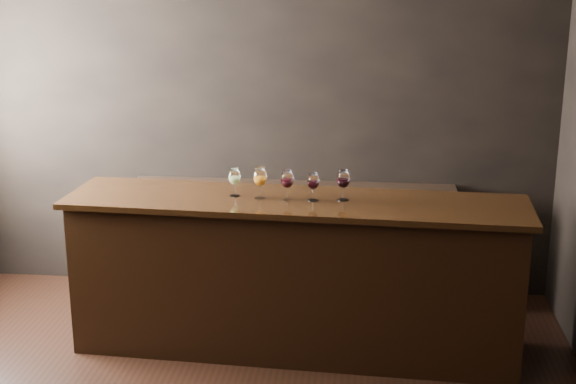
# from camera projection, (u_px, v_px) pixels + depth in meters

# --- Properties ---
(room_shell) EXTENTS (5.02, 4.52, 2.81)m
(room_shell) POSITION_uv_depth(u_px,v_px,m) (143.00, 124.00, 4.41)
(room_shell) COLOR black
(room_shell) RESTS_ON ground
(bar_counter) EXTENTS (3.10, 0.82, 1.07)m
(bar_counter) POSITION_uv_depth(u_px,v_px,m) (295.00, 278.00, 5.62)
(bar_counter) COLOR black
(bar_counter) RESTS_ON ground
(bar_top) EXTENTS (3.20, 0.90, 0.04)m
(bar_top) POSITION_uv_depth(u_px,v_px,m) (295.00, 202.00, 5.47)
(bar_top) COLOR black
(bar_top) RESTS_ON bar_counter
(back_bar_shelf) EXTENTS (2.62, 0.40, 0.94)m
(back_bar_shelf) POSITION_uv_depth(u_px,v_px,m) (291.00, 242.00, 6.55)
(back_bar_shelf) COLOR black
(back_bar_shelf) RESTS_ON ground
(glass_white) EXTENTS (0.08, 0.08, 0.20)m
(glass_white) POSITION_uv_depth(u_px,v_px,m) (234.00, 177.00, 5.50)
(glass_white) COLOR white
(glass_white) RESTS_ON bar_top
(glass_amber) EXTENTS (0.09, 0.09, 0.22)m
(glass_amber) POSITION_uv_depth(u_px,v_px,m) (260.00, 178.00, 5.44)
(glass_amber) COLOR white
(glass_amber) RESTS_ON bar_top
(glass_red_a) EXTENTS (0.09, 0.09, 0.21)m
(glass_red_a) POSITION_uv_depth(u_px,v_px,m) (287.00, 180.00, 5.41)
(glass_red_a) COLOR white
(glass_red_a) RESTS_ON bar_top
(glass_red_b) EXTENTS (0.08, 0.08, 0.20)m
(glass_red_b) POSITION_uv_depth(u_px,v_px,m) (313.00, 182.00, 5.39)
(glass_red_b) COLOR white
(glass_red_b) RESTS_ON bar_top
(glass_red_c) EXTENTS (0.09, 0.09, 0.21)m
(glass_red_c) POSITION_uv_depth(u_px,v_px,m) (343.00, 180.00, 5.40)
(glass_red_c) COLOR white
(glass_red_c) RESTS_ON bar_top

